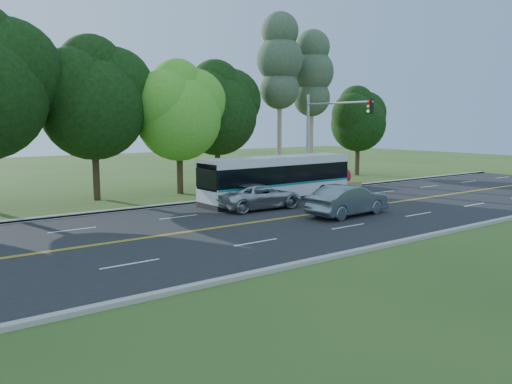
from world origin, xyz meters
TOP-DOWN VIEW (x-y plane):
  - ground at (0.00, 0.00)m, footprint 120.00×120.00m
  - road at (0.00, 0.00)m, footprint 60.00×14.00m
  - curb_north at (0.00, 7.15)m, footprint 60.00×0.30m
  - curb_south at (0.00, -7.15)m, footprint 60.00×0.30m
  - grass_verge at (0.00, 9.00)m, footprint 60.00×4.00m
  - lane_markings at (-0.09, 0.00)m, footprint 57.60×13.82m
  - tree_row at (-5.15, 12.13)m, footprint 44.70×9.10m
  - bougainvillea_hedge at (7.18, 8.15)m, footprint 9.50×2.25m
  - traffic_signal at (6.49, 5.40)m, footprint 0.42×6.10m
  - transit_bus at (1.81, 4.94)m, footprint 10.92×2.87m
  - sedan at (1.61, -1.46)m, footprint 5.16×2.17m
  - suv at (-0.95, 3.13)m, footprint 5.34×2.64m

SIDE VIEW (x-z plane):
  - ground at x=0.00m, z-range 0.00..0.00m
  - road at x=0.00m, z-range 0.00..0.02m
  - lane_markings at x=-0.09m, z-range 0.02..0.02m
  - grass_verge at x=0.00m, z-range 0.00..0.10m
  - curb_north at x=0.00m, z-range 0.00..0.15m
  - curb_south at x=0.00m, z-range 0.00..0.15m
  - bougainvillea_hedge at x=7.18m, z-range -0.03..1.47m
  - suv at x=-0.95m, z-range 0.02..1.48m
  - sedan at x=1.61m, z-range 0.02..1.68m
  - transit_bus at x=1.81m, z-range 0.01..2.84m
  - traffic_signal at x=6.49m, z-range 1.17..8.17m
  - tree_row at x=-5.15m, z-range -0.19..13.65m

